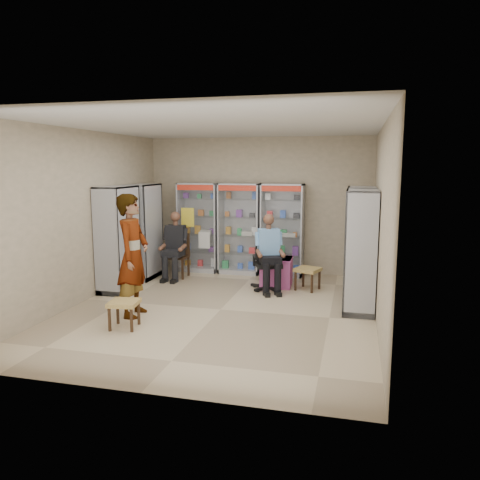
% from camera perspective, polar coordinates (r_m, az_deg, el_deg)
% --- Properties ---
extents(floor, '(6.00, 6.00, 0.00)m').
position_cam_1_polar(floor, '(7.91, -2.37, -8.46)').
color(floor, tan).
rests_on(floor, ground).
extents(room_shell, '(5.02, 6.02, 3.01)m').
position_cam_1_polar(room_shell, '(7.56, -2.47, 5.92)').
color(room_shell, tan).
rests_on(room_shell, ground).
extents(cabinet_back_left, '(0.90, 0.50, 2.00)m').
position_cam_1_polar(cabinet_back_left, '(10.63, -5.00, 1.55)').
color(cabinet_back_left, silver).
rests_on(cabinet_back_left, floor).
extents(cabinet_back_mid, '(0.90, 0.50, 2.00)m').
position_cam_1_polar(cabinet_back_mid, '(10.36, -0.02, 1.39)').
color(cabinet_back_mid, silver).
rests_on(cabinet_back_mid, floor).
extents(cabinet_back_right, '(0.90, 0.50, 2.00)m').
position_cam_1_polar(cabinet_back_right, '(10.18, 5.18, 1.22)').
color(cabinet_back_right, silver).
rests_on(cabinet_back_right, floor).
extents(cabinet_right_far, '(0.90, 0.50, 2.00)m').
position_cam_1_polar(cabinet_right_far, '(8.94, 14.42, -0.11)').
color(cabinet_right_far, '#B1B4B8').
rests_on(cabinet_right_far, floor).
extents(cabinet_right_near, '(0.90, 0.50, 2.00)m').
position_cam_1_polar(cabinet_right_near, '(7.86, 14.45, -1.35)').
color(cabinet_right_near, '#ADB0B4').
rests_on(cabinet_right_near, floor).
extents(cabinet_left_far, '(0.90, 0.50, 2.00)m').
position_cam_1_polar(cabinet_left_far, '(10.13, -11.69, 1.03)').
color(cabinet_left_far, '#ADAFB5').
rests_on(cabinet_left_far, floor).
extents(cabinet_left_near, '(0.90, 0.50, 2.00)m').
position_cam_1_polar(cabinet_left_near, '(9.16, -14.66, 0.09)').
color(cabinet_left_near, silver).
rests_on(cabinet_left_near, floor).
extents(wooden_chair, '(0.42, 0.42, 0.94)m').
position_cam_1_polar(wooden_chair, '(10.13, -7.63, -1.91)').
color(wooden_chair, '#321B13').
rests_on(wooden_chair, floor).
extents(seated_customer, '(0.44, 0.60, 1.34)m').
position_cam_1_polar(seated_customer, '(10.04, -7.76, -0.84)').
color(seated_customer, black).
rests_on(seated_customer, floor).
extents(office_chair, '(0.77, 0.77, 1.09)m').
position_cam_1_polar(office_chair, '(9.05, 3.51, -2.67)').
color(office_chair, black).
rests_on(office_chair, floor).
extents(seated_shopkeeper, '(0.66, 0.76, 1.38)m').
position_cam_1_polar(seated_shopkeeper, '(8.98, 3.46, -1.80)').
color(seated_shopkeeper, '#6C92D6').
rests_on(seated_shopkeeper, floor).
extents(pink_trunk, '(0.62, 0.60, 0.57)m').
position_cam_1_polar(pink_trunk, '(9.36, 4.46, -3.90)').
color(pink_trunk, '#BA4A87').
rests_on(pink_trunk, floor).
extents(tea_glass, '(0.07, 0.07, 0.09)m').
position_cam_1_polar(tea_glass, '(9.31, 4.32, -1.88)').
color(tea_glass, '#5F2108').
rests_on(tea_glass, pink_trunk).
extents(woven_stool_a, '(0.55, 0.55, 0.43)m').
position_cam_1_polar(woven_stool_a, '(9.17, 8.23, -4.71)').
color(woven_stool_a, olive).
rests_on(woven_stool_a, floor).
extents(woven_stool_b, '(0.46, 0.46, 0.41)m').
position_cam_1_polar(woven_stool_b, '(7.20, -13.92, -8.78)').
color(woven_stool_b, '#A66C46').
rests_on(woven_stool_b, floor).
extents(standing_man, '(0.51, 0.74, 1.95)m').
position_cam_1_polar(standing_man, '(7.58, -12.92, -1.85)').
color(standing_man, '#97979A').
rests_on(standing_man, floor).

